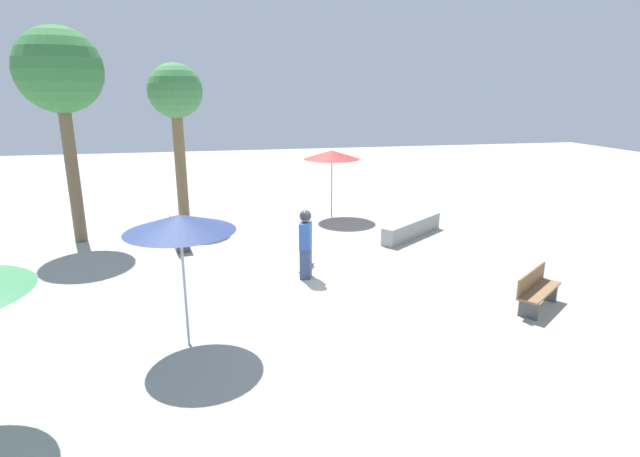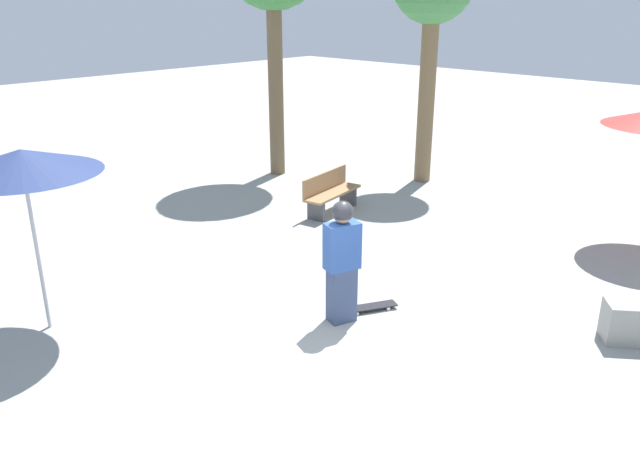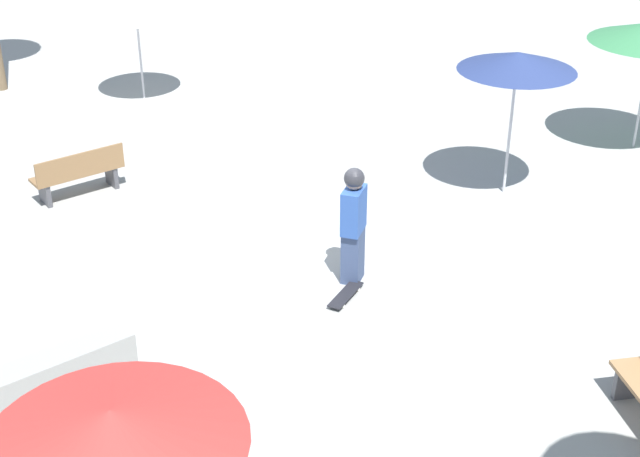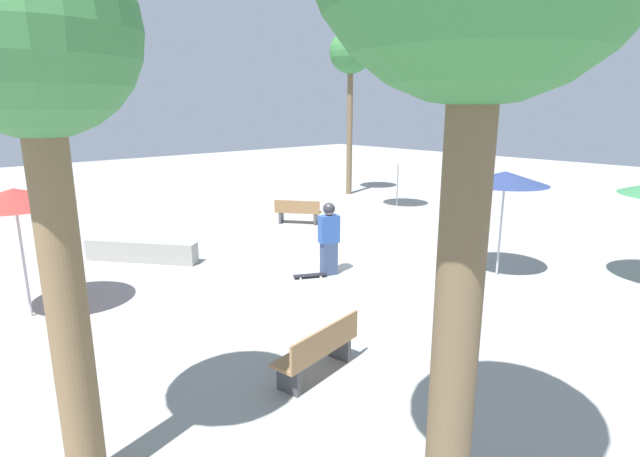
# 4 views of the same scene
# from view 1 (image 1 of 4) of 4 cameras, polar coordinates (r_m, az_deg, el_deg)

# --- Properties ---
(ground_plane) EXTENTS (60.00, 60.00, 0.00)m
(ground_plane) POSITION_cam_1_polar(r_m,az_deg,el_deg) (12.31, 2.66, -6.80)
(ground_plane) COLOR #9E9E99
(skater_main) EXTENTS (0.40, 0.54, 1.79)m
(skater_main) POSITION_cam_1_polar(r_m,az_deg,el_deg) (12.65, -1.65, -1.53)
(skater_main) COLOR #38476B
(skater_main) RESTS_ON ground_plane
(skateboard) EXTENTS (0.55, 0.80, 0.07)m
(skateboard) POSITION_cam_1_polar(r_m,az_deg,el_deg) (13.44, -1.53, -4.57)
(skateboard) COLOR black
(skateboard) RESTS_ON ground_plane
(concrete_ledge) EXTENTS (2.67, 2.16, 0.56)m
(concrete_ledge) POSITION_cam_1_polar(r_m,az_deg,el_deg) (16.71, 10.46, 0.00)
(concrete_ledge) COLOR gray
(concrete_ledge) RESTS_ON ground_plane
(bench_near) EXTENTS (0.70, 1.65, 0.85)m
(bench_near) POSITION_cam_1_polar(r_m,az_deg,el_deg) (15.90, -15.91, -0.58)
(bench_near) COLOR #47474C
(bench_near) RESTS_ON ground_plane
(bench_far) EXTENTS (1.55, 1.30, 0.85)m
(bench_far) POSITION_cam_1_polar(r_m,az_deg,el_deg) (12.05, 23.54, -6.46)
(bench_far) COLOR #47474C
(bench_far) RESTS_ON ground_plane
(shade_umbrella_navy) EXTENTS (1.99, 1.99, 2.54)m
(shade_umbrella_navy) POSITION_cam_1_polar(r_m,az_deg,el_deg) (9.23, -15.73, 0.57)
(shade_umbrella_navy) COLOR #B7B7BC
(shade_umbrella_navy) RESTS_ON ground_plane
(shade_umbrella_red) EXTENTS (2.08, 2.08, 2.54)m
(shade_umbrella_red) POSITION_cam_1_polar(r_m,az_deg,el_deg) (18.59, 1.36, 8.41)
(shade_umbrella_red) COLOR #B7B7BC
(shade_umbrella_red) RESTS_ON ground_plane
(palm_tree_left) EXTENTS (1.89, 1.89, 5.60)m
(palm_tree_left) POSITION_cam_1_polar(r_m,az_deg,el_deg) (18.68, -16.19, 14.19)
(palm_tree_left) COLOR brown
(palm_tree_left) RESTS_ON ground_plane
(palm_tree_right) EXTENTS (2.50, 2.50, 6.50)m
(palm_tree_right) POSITION_cam_1_polar(r_m,az_deg,el_deg) (17.16, -27.62, 15.37)
(palm_tree_right) COLOR brown
(palm_tree_right) RESTS_ON ground_plane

